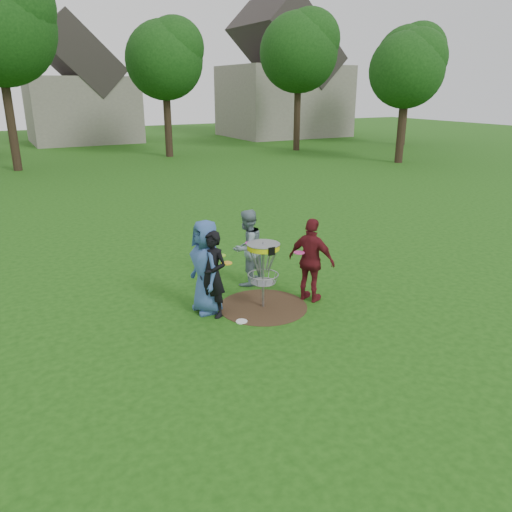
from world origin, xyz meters
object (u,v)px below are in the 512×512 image
player_blue (206,267)px  player_black (213,274)px  player_maroon (311,260)px  disc_golf_basket (263,259)px  player_grey (247,248)px

player_blue → player_black: (0.03, -0.24, -0.08)m
player_blue → player_maroon: 2.17m
player_black → disc_golf_basket: bearing=56.9°
player_grey → player_maroon: bearing=94.1°
player_blue → player_maroon: player_blue is taller
player_grey → player_maroon: player_maroon is taller
player_maroon → disc_golf_basket: player_maroon is taller
disc_golf_basket → player_black: bearing=173.3°
player_black → player_grey: (1.33, 1.14, 0.01)m
player_blue → player_black: bearing=6.7°
player_blue → player_grey: size_ratio=1.09×
player_blue → player_black: size_ratio=1.10×
player_grey → player_maroon: (0.74, -1.43, 0.02)m
player_grey → player_blue: bearing=10.3°
player_maroon → disc_golf_basket: size_ratio=1.27×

